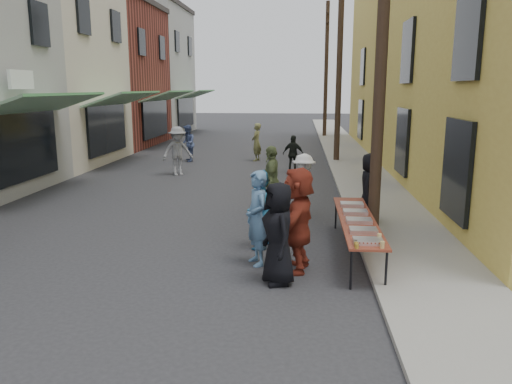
% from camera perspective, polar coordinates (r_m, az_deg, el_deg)
% --- Properties ---
extents(ground, '(120.00, 120.00, 0.00)m').
position_cam_1_polar(ground, '(9.16, -12.06, -9.93)').
color(ground, '#28282B').
rests_on(ground, ground).
extents(sidewalk, '(2.20, 60.00, 0.10)m').
position_cam_1_polar(sidewalk, '(23.48, 10.85, 3.51)').
color(sidewalk, gray).
rests_on(sidewalk, ground).
extents(storefront_row, '(8.00, 37.00, 9.00)m').
position_cam_1_polar(storefront_row, '(26.31, -24.20, 12.48)').
color(storefront_row, maroon).
rests_on(storefront_row, ground).
extents(building_ochre, '(10.00, 28.00, 10.00)m').
position_cam_1_polar(building_ochre, '(23.75, 26.90, 14.56)').
color(building_ochre, gold).
rests_on(building_ochre, ground).
extents(utility_pole_near, '(0.26, 0.26, 9.00)m').
position_cam_1_polar(utility_pole_near, '(11.31, 14.27, 17.28)').
color(utility_pole_near, '#2D2116').
rests_on(utility_pole_near, ground).
extents(utility_pole_mid, '(0.26, 0.26, 9.00)m').
position_cam_1_polar(utility_pole_mid, '(23.21, 9.52, 14.49)').
color(utility_pole_mid, '#2D2116').
rests_on(utility_pole_mid, ground).
extents(utility_pole_far, '(0.26, 0.26, 9.00)m').
position_cam_1_polar(utility_pole_far, '(35.18, 8.02, 13.57)').
color(utility_pole_far, '#2D2116').
rests_on(utility_pole_far, ground).
extents(serving_table, '(0.70, 4.00, 0.75)m').
position_cam_1_polar(serving_table, '(10.36, 11.48, -3.20)').
color(serving_table, maroon).
rests_on(serving_table, ground).
extents(catering_tray_sausage, '(0.50, 0.33, 0.08)m').
position_cam_1_polar(catering_tray_sausage, '(8.77, 12.67, -5.50)').
color(catering_tray_sausage, maroon).
rests_on(catering_tray_sausage, serving_table).
extents(catering_tray_foil_b, '(0.50, 0.33, 0.08)m').
position_cam_1_polar(catering_tray_foil_b, '(9.38, 12.16, -4.32)').
color(catering_tray_foil_b, '#B2B2B7').
rests_on(catering_tray_foil_b, serving_table).
extents(catering_tray_buns, '(0.50, 0.33, 0.08)m').
position_cam_1_polar(catering_tray_buns, '(10.05, 11.69, -3.22)').
color(catering_tray_buns, tan).
rests_on(catering_tray_buns, serving_table).
extents(catering_tray_foil_d, '(0.50, 0.33, 0.08)m').
position_cam_1_polar(catering_tray_foil_d, '(10.73, 11.27, -2.25)').
color(catering_tray_foil_d, '#B2B2B7').
rests_on(catering_tray_foil_d, serving_table).
extents(catering_tray_buns_end, '(0.50, 0.33, 0.08)m').
position_cam_1_polar(catering_tray_buns_end, '(11.40, 10.90, -1.40)').
color(catering_tray_buns_end, tan).
rests_on(catering_tray_buns_end, serving_table).
extents(condiment_jar_a, '(0.07, 0.07, 0.08)m').
position_cam_1_polar(condiment_jar_a, '(8.45, 11.45, -6.09)').
color(condiment_jar_a, '#A57F26').
rests_on(condiment_jar_a, serving_table).
extents(condiment_jar_b, '(0.07, 0.07, 0.08)m').
position_cam_1_polar(condiment_jar_b, '(8.55, 11.38, -5.88)').
color(condiment_jar_b, '#A57F26').
rests_on(condiment_jar_b, serving_table).
extents(condiment_jar_c, '(0.07, 0.07, 0.08)m').
position_cam_1_polar(condiment_jar_c, '(8.64, 11.31, -5.68)').
color(condiment_jar_c, '#A57F26').
rests_on(condiment_jar_c, serving_table).
extents(cup_stack, '(0.08, 0.08, 0.12)m').
position_cam_1_polar(cup_stack, '(8.55, 14.23, -5.87)').
color(cup_stack, tan).
rests_on(cup_stack, serving_table).
extents(guest_front_a, '(0.86, 1.03, 1.80)m').
position_cam_1_polar(guest_front_a, '(8.62, 2.58, -4.76)').
color(guest_front_a, black).
rests_on(guest_front_a, ground).
extents(guest_front_b, '(0.69, 0.79, 1.84)m').
position_cam_1_polar(guest_front_b, '(9.52, 0.12, -3.01)').
color(guest_front_b, '#51789D').
rests_on(guest_front_b, ground).
extents(guest_front_c, '(0.91, 1.00, 1.68)m').
position_cam_1_polar(guest_front_c, '(10.51, 0.34, -2.03)').
color(guest_front_c, teal).
rests_on(guest_front_c, ground).
extents(guest_front_d, '(0.77, 1.15, 1.66)m').
position_cam_1_polar(guest_front_d, '(13.30, 5.47, 0.81)').
color(guest_front_d, white).
rests_on(guest_front_d, ground).
extents(guest_front_e, '(0.46, 1.09, 1.86)m').
position_cam_1_polar(guest_front_e, '(13.38, 1.78, 1.36)').
color(guest_front_e, '#5D6C3E').
rests_on(guest_front_e, ground).
extents(guest_queue_back, '(0.87, 1.89, 1.96)m').
position_cam_1_polar(guest_queue_back, '(9.23, 4.81, -3.15)').
color(guest_queue_back, maroon).
rests_on(guest_queue_back, ground).
extents(server, '(0.81, 0.98, 1.71)m').
position_cam_1_polar(server, '(12.59, 12.89, 0.52)').
color(server, black).
rests_on(server, sidewalk).
extents(passerby_left, '(1.41, 1.27, 1.90)m').
position_cam_1_polar(passerby_left, '(19.69, -8.95, 4.65)').
color(passerby_left, gray).
rests_on(passerby_left, ground).
extents(passerby_mid, '(0.95, 0.62, 1.51)m').
position_cam_1_polar(passerby_mid, '(20.12, 4.30, 4.35)').
color(passerby_mid, black).
rests_on(passerby_mid, ground).
extents(passerby_right, '(0.57, 0.72, 1.76)m').
position_cam_1_polar(passerby_right, '(23.33, 0.05, 5.72)').
color(passerby_right, olive).
rests_on(passerby_right, ground).
extents(passerby_far, '(0.82, 0.95, 1.69)m').
position_cam_1_polar(passerby_far, '(23.31, -7.82, 5.52)').
color(passerby_far, '#445383').
rests_on(passerby_far, ground).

